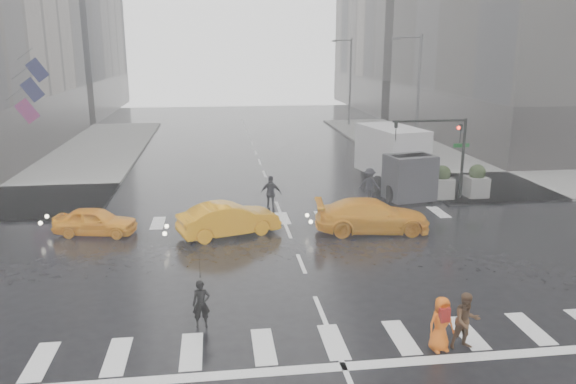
{
  "coord_description": "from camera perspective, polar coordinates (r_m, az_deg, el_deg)",
  "views": [
    {
      "loc": [
        -3.16,
        -20.12,
        8.16
      ],
      "look_at": [
        -0.26,
        2.0,
        2.37
      ],
      "focal_mm": 35.0,
      "sensor_mm": 36.0,
      "label": 1
    }
  ],
  "objects": [
    {
      "name": "box_truck",
      "position": [
        33.2,
        10.92,
        3.43
      ],
      "size": [
        2.52,
        6.72,
        3.57
      ],
      "rotation": [
        0.0,
        0.0,
        0.19
      ],
      "color": "silver",
      "rests_on": "ground"
    },
    {
      "name": "sidewalk_ne",
      "position": [
        44.66,
        23.21,
        2.93
      ],
      "size": [
        35.0,
        35.0,
        0.15
      ],
      "primitive_type": "cube",
      "color": "gray",
      "rests_on": "ground"
    },
    {
      "name": "taxi_front",
      "position": [
        26.48,
        -18.99,
        -2.83
      ],
      "size": [
        3.82,
        2.1,
        1.23
      ],
      "primitive_type": "imported",
      "rotation": [
        0.0,
        0.0,
        1.38
      ],
      "color": "#FD9C0D",
      "rests_on": "ground"
    },
    {
      "name": "planter_west",
      "position": [
        30.93,
        11.93,
        0.81
      ],
      "size": [
        1.1,
        1.1,
        1.8
      ],
      "color": "gray",
      "rests_on": "ground"
    },
    {
      "name": "pedestrian_far_b",
      "position": [
        30.8,
        8.27,
        0.77
      ],
      "size": [
        1.32,
        1.02,
        1.81
      ],
      "primitive_type": "imported",
      "rotation": [
        0.0,
        0.0,
        2.78
      ],
      "color": "black",
      "rests_on": "ground"
    },
    {
      "name": "taxi_rear",
      "position": [
        25.68,
        8.54,
        -2.4
      ],
      "size": [
        4.73,
        2.52,
        1.5
      ],
      "primitive_type": "imported",
      "rotation": [
        0.0,
        0.0,
        1.48
      ],
      "color": "#FD9C0D",
      "rests_on": "ground"
    },
    {
      "name": "ground",
      "position": [
        21.94,
        1.36,
        -7.29
      ],
      "size": [
        120.0,
        120.0,
        0.0
      ],
      "primitive_type": "plane",
      "color": "black",
      "rests_on": "ground"
    },
    {
      "name": "planter_east",
      "position": [
        32.47,
        18.61,
        1.0
      ],
      "size": [
        1.1,
        1.1,
        1.8
      ],
      "color": "gray",
      "rests_on": "ground"
    },
    {
      "name": "taxi_mid",
      "position": [
        25.06,
        -6.05,
        -2.76
      ],
      "size": [
        4.74,
        2.89,
        1.48
      ],
      "primitive_type": "imported",
      "rotation": [
        0.0,
        0.0,
        1.89
      ],
      "color": "#FD9C0D",
      "rests_on": "ground"
    },
    {
      "name": "pedestrian_black",
      "position": [
        16.84,
        -8.93,
        -8.28
      ],
      "size": [
        0.98,
        0.99,
        2.43
      ],
      "rotation": [
        0.0,
        0.0,
        0.02
      ],
      "color": "black",
      "rests_on": "ground"
    },
    {
      "name": "planter_mid",
      "position": [
        31.65,
        15.35,
        0.91
      ],
      "size": [
        1.1,
        1.1,
        1.8
      ],
      "color": "gray",
      "rests_on": "ground"
    },
    {
      "name": "flag_cluster",
      "position": [
        40.5,
        -24.95,
        9.66
      ],
      "size": [
        2.87,
        3.06,
        4.69
      ],
      "color": "#59595B",
      "rests_on": "ground"
    },
    {
      "name": "traffic_signal_pole",
      "position": [
        31.04,
        15.77,
        4.84
      ],
      "size": [
        4.45,
        0.42,
        4.5
      ],
      "color": "black",
      "rests_on": "ground"
    },
    {
      "name": "road_markings",
      "position": [
        21.94,
        1.36,
        -7.27
      ],
      "size": [
        18.0,
        48.0,
        0.01
      ],
      "primitive_type": null,
      "color": "silver",
      "rests_on": "ground"
    },
    {
      "name": "street_lamp_near",
      "position": [
        40.75,
        12.88,
        9.67
      ],
      "size": [
        2.15,
        0.22,
        9.0
      ],
      "color": "#59595B",
      "rests_on": "ground"
    },
    {
      "name": "pedestrian_orange",
      "position": [
        16.35,
        15.28,
        -12.78
      ],
      "size": [
        0.85,
        0.65,
        1.57
      ],
      "rotation": [
        0.0,
        0.0,
        0.21
      ],
      "color": "orange",
      "rests_on": "ground"
    },
    {
      "name": "pedestrian_far_a",
      "position": [
        28.57,
        -1.73,
        -0.15
      ],
      "size": [
        1.21,
        0.93,
        1.83
      ],
      "primitive_type": "imported",
      "rotation": [
        0.0,
        0.0,
        2.86
      ],
      "color": "black",
      "rests_on": "ground"
    },
    {
      "name": "street_lamp_far",
      "position": [
        59.88,
        6.22,
        11.39
      ],
      "size": [
        2.15,
        0.22,
        9.0
      ],
      "color": "#59595B",
      "rests_on": "ground"
    },
    {
      "name": "pedestrian_brown",
      "position": [
        16.62,
        17.65,
        -12.38
      ],
      "size": [
        0.83,
        0.67,
        1.64
      ],
      "primitive_type": "imported",
      "rotation": [
        0.0,
        0.0,
        0.06
      ],
      "color": "#4A301A",
      "rests_on": "ground"
    }
  ]
}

